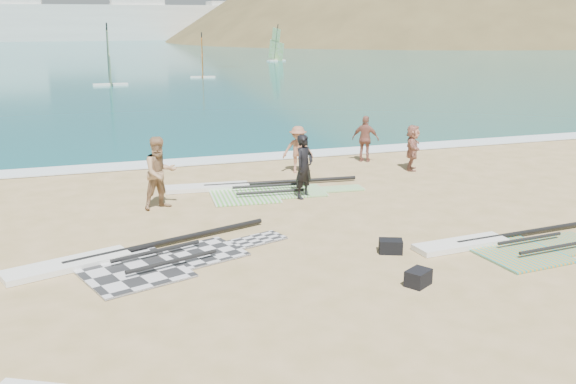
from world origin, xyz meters
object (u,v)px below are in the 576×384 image
object	(u,v)px
rig_green	(249,190)
person_wetsuit	(304,167)
beachgoer_right	(413,148)
gear_bag_near	(418,278)
gear_bag_far	(391,246)
beachgoer_left	(160,173)
beachgoer_back	(365,139)
rig_orange	(512,245)
beachgoer_mid	(298,150)
rig_grey	(133,260)

from	to	relation	value
rig_green	person_wetsuit	bearing A→B (deg)	-37.20
person_wetsuit	beachgoer_right	bearing A→B (deg)	-9.52
gear_bag_near	gear_bag_far	world-z (taller)	gear_bag_near
beachgoer_left	beachgoer_right	xyz separation A→B (m)	(8.47, 1.88, -0.20)
beachgoer_back	beachgoer_left	bearing A→B (deg)	64.50
rig_green	beachgoer_right	distance (m)	5.95
rig_orange	beachgoer_right	xyz separation A→B (m)	(1.57, 7.34, 0.71)
gear_bag_far	beachgoer_left	distance (m)	6.54
gear_bag_far	beachgoer_back	bearing A→B (deg)	68.55
beachgoer_left	beachgoer_right	bearing A→B (deg)	-6.22
gear_bag_far	person_wetsuit	distance (m)	4.77
beachgoer_back	gear_bag_near	bearing A→B (deg)	109.69
rig_green	rig_orange	world-z (taller)	rig_green
rig_orange	gear_bag_far	xyz separation A→B (m)	(-2.69, 0.52, 0.10)
gear_bag_far	beachgoer_back	size ratio (longest dim) A/B	0.30
rig_orange	person_wetsuit	xyz separation A→B (m)	(-2.98, 5.22, 0.85)
beachgoer_left	gear_bag_far	bearing A→B (deg)	-68.33
beachgoer_mid	rig_orange	bearing A→B (deg)	-61.12
beachgoer_left	beachgoer_mid	distance (m)	5.48
gear_bag_far	beachgoer_right	distance (m)	8.06
rig_orange	beachgoer_left	bearing A→B (deg)	136.67
rig_orange	person_wetsuit	size ratio (longest dim) A/B	2.92
gear_bag_far	beachgoer_mid	world-z (taller)	beachgoer_mid
gear_bag_near	gear_bag_far	size ratio (longest dim) A/B	0.98
person_wetsuit	beachgoer_left	size ratio (longest dim) A/B	0.94
beachgoer_left	rig_green	bearing A→B (deg)	0.43
beachgoer_mid	beachgoer_right	world-z (taller)	beachgoer_mid
beachgoer_right	person_wetsuit	bearing A→B (deg)	143.47
rig_grey	gear_bag_far	size ratio (longest dim) A/B	12.39
gear_bag_near	gear_bag_far	xyz separation A→B (m)	(0.31, 1.73, -0.01)
rig_grey	rig_orange	xyz separation A→B (m)	(7.97, -1.67, -0.00)
rig_green	beachgoer_mid	world-z (taller)	beachgoer_mid
gear_bag_far	beachgoer_mid	xyz separation A→B (m)	(0.55, 7.65, 0.62)
rig_grey	person_wetsuit	bearing A→B (deg)	16.75
gear_bag_far	beachgoer_right	bearing A→B (deg)	58.01
beachgoer_mid	beachgoer_back	size ratio (longest dim) A/B	0.95
beachgoer_left	beachgoer_back	bearing A→B (deg)	6.42
beachgoer_left	rig_orange	bearing A→B (deg)	-57.11
beachgoer_mid	gear_bag_far	bearing A→B (deg)	-79.91
rig_grey	beachgoer_mid	size ratio (longest dim) A/B	3.96
rig_grey	beachgoer_left	size ratio (longest dim) A/B	3.17
beachgoer_left	person_wetsuit	bearing A→B (deg)	-22.27
beachgoer_right	beachgoer_left	bearing A→B (deg)	130.98
rig_orange	gear_bag_near	size ratio (longest dim) A/B	10.95
beachgoer_mid	gear_bag_near	bearing A→B (deg)	-81.04
rig_grey	gear_bag_near	xyz separation A→B (m)	(4.97, -2.89, 0.10)
gear_bag_far	rig_orange	bearing A→B (deg)	-10.90
person_wetsuit	gear_bag_far	bearing A→B (deg)	-121.04
rig_green	person_wetsuit	distance (m)	1.92
beachgoer_mid	beachgoer_left	bearing A→B (deg)	-136.12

